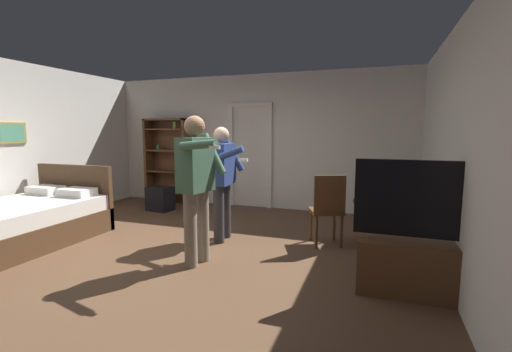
{
  "coord_description": "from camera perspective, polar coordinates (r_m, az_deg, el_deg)",
  "views": [
    {
      "loc": [
        2.42,
        -3.7,
        1.57
      ],
      "look_at": [
        0.96,
        0.41,
        1.0
      ],
      "focal_mm": 24.32,
      "sensor_mm": 36.0,
      "label": 1
    }
  ],
  "objects": [
    {
      "name": "laptop",
      "position": [
        4.56,
        19.34,
        -3.31
      ],
      "size": [
        0.34,
        0.35,
        0.17
      ],
      "color": "black",
      "rests_on": "side_table"
    },
    {
      "name": "wooden_chair",
      "position": [
        4.81,
        11.68,
        -5.02
      ],
      "size": [
        0.55,
        0.55,
        0.99
      ],
      "color": "brown",
      "rests_on": "ground_plane"
    },
    {
      "name": "bed",
      "position": [
        5.96,
        -33.36,
        -6.06
      ],
      "size": [
        1.48,
        1.91,
        1.02
      ],
      "color": "#4C331E",
      "rests_on": "ground_plane"
    },
    {
      "name": "person_blue_shirt",
      "position": [
        4.06,
        -9.76,
        -0.62
      ],
      "size": [
        0.64,
        0.64,
        1.74
      ],
      "color": "gray",
      "rests_on": "ground_plane"
    },
    {
      "name": "bookshelf",
      "position": [
        7.85,
        -14.2,
        3.01
      ],
      "size": [
        1.02,
        0.32,
        1.83
      ],
      "color": "brown",
      "rests_on": "ground_plane"
    },
    {
      "name": "tv_flatscreen",
      "position": [
        3.72,
        25.47,
        -11.93
      ],
      "size": [
        1.25,
        0.4,
        1.31
      ],
      "color": "brown",
      "rests_on": "ground_plane"
    },
    {
      "name": "suitcase_dark",
      "position": [
        7.12,
        -15.49,
        -3.62
      ],
      "size": [
        0.5,
        0.4,
        0.47
      ],
      "primitive_type": "cube",
      "rotation": [
        0.0,
        0.0,
        -0.11
      ],
      "color": "black",
      "rests_on": "ground_plane"
    },
    {
      "name": "wall_right",
      "position": [
        3.79,
        31.39,
        2.95
      ],
      "size": [
        0.12,
        6.21,
        2.69
      ],
      "primitive_type": "cube",
      "color": "silver",
      "rests_on": "ground_plane"
    },
    {
      "name": "bottle_on_table",
      "position": [
        4.52,
        21.47,
        -2.95
      ],
      "size": [
        0.06,
        0.06,
        0.22
      ],
      "color": "#32471E",
      "rests_on": "side_table"
    },
    {
      "name": "ground_plane",
      "position": [
        4.69,
        -13.19,
        -12.32
      ],
      "size": [
        6.91,
        6.91,
        0.0
      ],
      "primitive_type": "plane",
      "color": "brown"
    },
    {
      "name": "doorway_frame",
      "position": [
        7.12,
        -0.94,
        4.65
      ],
      "size": [
        0.93,
        0.08,
        2.13
      ],
      "color": "white",
      "rests_on": "ground_plane"
    },
    {
      "name": "person_striped_shirt",
      "position": [
        4.94,
        -5.54,
        0.11
      ],
      "size": [
        0.63,
        0.62,
        1.62
      ],
      "color": "#333338",
      "rests_on": "ground_plane"
    },
    {
      "name": "side_table",
      "position": [
        4.66,
        19.52,
        -6.6
      ],
      "size": [
        0.65,
        0.65,
        0.7
      ],
      "color": "brown",
      "rests_on": "ground_plane"
    },
    {
      "name": "wall_back",
      "position": [
        7.17,
        -0.26,
        5.67
      ],
      "size": [
        6.52,
        0.12,
        2.69
      ],
      "primitive_type": "cube",
      "color": "silver",
      "rests_on": "ground_plane"
    }
  ]
}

